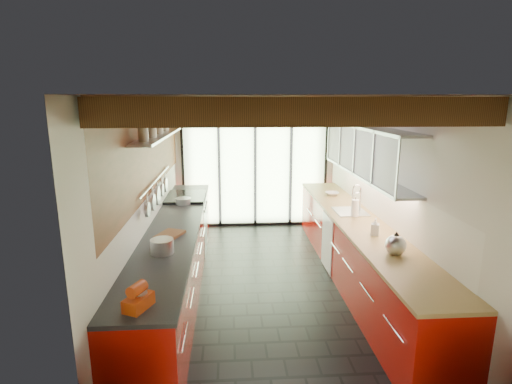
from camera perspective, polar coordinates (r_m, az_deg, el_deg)
ground at (r=5.86m, az=1.67°, el=-12.88°), size 5.50×5.50×0.00m
room_shell at (r=5.34m, az=1.79°, el=3.26°), size 5.50×5.50×5.50m
ceiling_beams at (r=5.64m, az=1.46°, el=12.05°), size 3.14×5.06×4.90m
glass_door at (r=8.00m, az=-0.11°, el=6.63°), size 2.95×0.10×2.90m
left_counter at (r=5.70m, az=-11.33°, el=-8.86°), size 0.68×5.00×0.92m
range_stove at (r=7.05m, az=-9.86°, el=-4.37°), size 0.66×0.90×0.97m
right_counter at (r=5.93m, az=14.18°, el=-8.12°), size 0.68×5.00×0.92m
sink_assembly at (r=6.13m, az=13.43°, el=-2.43°), size 0.45×0.52×0.43m
upper_cabinets_right at (r=5.91m, az=15.50°, el=5.68°), size 0.34×3.00×3.00m
left_wall_fixtures at (r=5.55m, az=-13.72°, el=5.27°), size 0.28×2.60×0.96m
stand_mixer at (r=3.46m, az=-16.45°, el=-14.28°), size 0.24×0.29×0.23m
pot_large at (r=4.52m, az=-13.27°, el=-7.55°), size 0.33×0.33×0.16m
pot_small at (r=6.52m, az=-10.35°, el=-1.27°), size 0.31×0.31×0.10m
cutting_board at (r=5.08m, az=-12.21°, el=-5.96°), size 0.38×0.44×0.03m
kettle at (r=4.62m, az=19.34°, el=-7.00°), size 0.25×0.29×0.27m
paper_towel at (r=5.90m, az=13.97°, el=-2.27°), size 0.13×0.13×0.29m
soap_bottle at (r=5.17m, az=16.66°, el=-4.77°), size 0.13×0.13×0.22m
bowl at (r=7.12m, az=10.80°, el=-0.23°), size 0.24×0.24×0.06m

